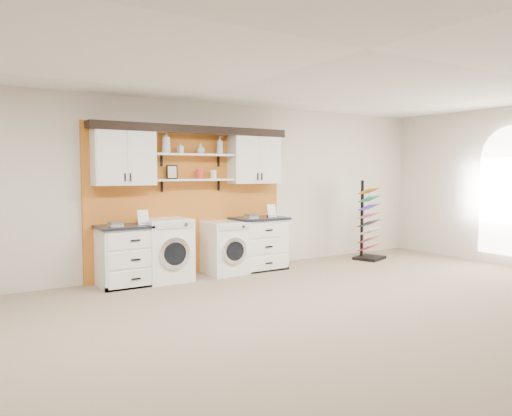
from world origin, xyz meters
TOP-DOWN VIEW (x-y plane):
  - floor at (0.00, 0.00)m, footprint 10.00×10.00m
  - ceiling at (0.00, 0.00)m, footprint 10.00×10.00m
  - wall_back at (0.00, 4.00)m, footprint 10.00×0.00m
  - accent_panel at (0.00, 3.96)m, footprint 3.40×0.07m
  - upper_cabinet_left at (-1.13, 3.79)m, footprint 0.90×0.35m
  - upper_cabinet_right at (1.13, 3.79)m, footprint 0.90×0.35m
  - shelf_lower at (0.00, 3.80)m, footprint 1.32×0.28m
  - shelf_upper at (0.00, 3.80)m, footprint 1.32×0.28m
  - crown_molding at (0.00, 3.81)m, footprint 3.30×0.41m
  - window_arched at (4.94, 1.50)m, footprint 0.06×1.10m
  - picture_frame at (-0.35, 3.85)m, footprint 0.18×0.02m
  - canister_red at (0.10, 3.80)m, footprint 0.11×0.11m
  - canister_cream at (0.35, 3.80)m, footprint 0.10×0.10m
  - base_cabinet_left at (-1.13, 3.64)m, footprint 0.91×0.66m
  - base_cabinet_right at (1.13, 3.64)m, footprint 0.91×0.66m
  - washer at (-0.55, 3.64)m, footprint 0.68×0.71m
  - dryer at (0.46, 3.64)m, footprint 0.61×0.71m
  - sample_rack at (3.41, 3.34)m, footprint 0.67×0.61m
  - soap_bottle_a at (-0.46, 3.80)m, footprint 0.18×0.18m
  - soap_bottle_b at (-0.22, 3.80)m, footprint 0.09×0.09m
  - soap_bottle_c at (0.12, 3.80)m, footprint 0.18×0.18m
  - soap_bottle_d at (0.47, 3.80)m, footprint 0.15×0.15m

SIDE VIEW (x-z plane):
  - floor at x=0.00m, z-range 0.00..0.00m
  - dryer at x=0.46m, z-range 0.00..0.86m
  - base_cabinet_left at x=-1.13m, z-range 0.00..0.89m
  - base_cabinet_right at x=1.13m, z-range 0.00..0.89m
  - washer at x=-0.55m, z-range 0.00..0.95m
  - sample_rack at x=3.41m, z-range -0.26..1.24m
  - accent_panel at x=0.00m, z-range 0.00..2.40m
  - window_arched at x=4.94m, z-range 0.26..2.51m
  - wall_back at x=0.00m, z-range -3.60..6.40m
  - shelf_lower at x=0.00m, z-range 1.52..1.54m
  - canister_cream at x=0.35m, z-range 1.54..1.69m
  - canister_red at x=0.10m, z-range 1.54..1.71m
  - picture_frame at x=-0.35m, z-range 1.54..1.77m
  - upper_cabinet_left at x=-1.13m, z-range 1.46..2.30m
  - upper_cabinet_right at x=1.13m, z-range 1.46..2.30m
  - shelf_upper at x=0.00m, z-range 1.92..1.94m
  - soap_bottle_c at x=0.12m, z-range 1.94..2.11m
  - soap_bottle_b at x=-0.22m, z-range 1.94..2.11m
  - soap_bottle_d at x=0.47m, z-range 1.94..2.23m
  - soap_bottle_a at x=-0.46m, z-range 1.94..2.28m
  - crown_molding at x=0.00m, z-range 2.26..2.39m
  - ceiling at x=0.00m, z-range 2.80..2.80m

